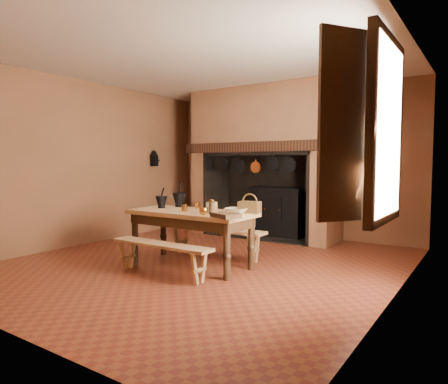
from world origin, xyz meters
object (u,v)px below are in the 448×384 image
work_table (191,220)px  wicker_basket (250,206)px  mixing_bowl (236,211)px  iron_range (279,211)px  bench_front (161,251)px  coffee_grinder (212,205)px

work_table → wicker_basket: wicker_basket is taller
mixing_bowl → wicker_basket: bearing=56.3°
iron_range → bench_front: iron_range is taller
mixing_bowl → wicker_basket: wicker_basket is taller
work_table → bench_front: 0.68m
iron_range → work_table: (-0.01, -2.67, 0.15)m
work_table → bench_front: work_table is taller
iron_range → wicker_basket: size_ratio=5.45×
bench_front → wicker_basket: size_ratio=4.97×
work_table → mixing_bowl: (0.66, 0.09, 0.15)m
coffee_grinder → work_table: bearing=-165.1°
coffee_grinder → mixing_bowl: (0.43, -0.05, -0.04)m
work_table → wicker_basket: 0.83m
iron_range → coffee_grinder: 2.55m
coffee_grinder → wicker_basket: (0.53, 0.10, 0.01)m
bench_front → coffee_grinder: bearing=72.3°
bench_front → wicker_basket: bearing=47.7°
iron_range → coffee_grinder: size_ratio=8.28×
coffee_grinder → mixing_bowl: size_ratio=0.67×
bench_front → wicker_basket: (0.77, 0.84, 0.53)m
coffee_grinder → wicker_basket: wicker_basket is taller
work_table → coffee_grinder: size_ratio=9.00×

